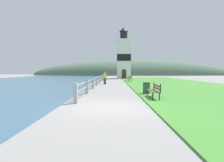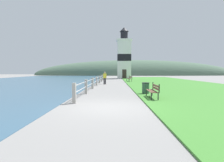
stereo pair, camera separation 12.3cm
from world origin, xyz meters
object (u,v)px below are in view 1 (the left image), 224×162
(lighthouse, at_px, (124,57))
(person_strolling, at_px, (105,77))
(park_bench_near, at_px, (154,90))
(trash_bin, at_px, (146,88))
(park_bench_midway, at_px, (130,78))

(lighthouse, xyz_separation_m, person_strolling, (-3.33, -17.56, -4.04))
(park_bench_near, relative_size, lighthouse, 0.16)
(trash_bin, bearing_deg, park_bench_near, -87.23)
(lighthouse, bearing_deg, person_strolling, -100.73)
(park_bench_midway, bearing_deg, lighthouse, -96.76)
(park_bench_midway, xyz_separation_m, trash_bin, (-0.12, -14.87, -0.12))
(park_bench_near, xyz_separation_m, person_strolling, (-3.57, 11.40, 0.32))
(person_strolling, bearing_deg, lighthouse, -34.82)
(park_bench_near, relative_size, trash_bin, 2.15)
(park_bench_near, height_order, person_strolling, person_strolling)
(trash_bin, bearing_deg, person_strolling, 110.32)
(park_bench_midway, bearing_deg, park_bench_near, 81.94)
(park_bench_near, xyz_separation_m, trash_bin, (-0.10, 2.03, -0.11))
(lighthouse, xyz_separation_m, trash_bin, (0.14, -26.94, -4.48))
(park_bench_midway, height_order, trash_bin, park_bench_midway)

